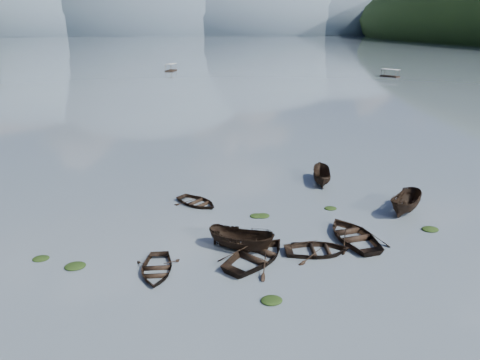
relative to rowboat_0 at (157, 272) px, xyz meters
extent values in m
plane|color=#535E67|center=(6.35, -2.39, 0.00)|extent=(2400.00, 2400.00, 0.00)
ellipsoid|color=#475666|center=(-253.65, 897.61, 0.00)|extent=(520.00, 520.00, 280.00)
ellipsoid|color=#475666|center=(-53.65, 897.61, 0.00)|extent=(520.00, 520.00, 340.00)
ellipsoid|color=#475666|center=(146.35, 897.61, 0.00)|extent=(520.00, 520.00, 260.00)
ellipsoid|color=#475666|center=(326.35, 897.61, 0.00)|extent=(520.00, 520.00, 220.00)
imported|color=black|center=(0.00, 0.00, 0.00)|extent=(2.96, 3.99, 0.80)
imported|color=black|center=(6.09, 0.48, 0.00)|extent=(6.19, 6.07, 1.05)
imported|color=black|center=(5.32, 1.96, 0.00)|extent=(4.71, 3.65, 1.72)
imported|color=black|center=(13.04, 2.23, 0.00)|extent=(4.31, 5.53, 1.05)
imported|color=black|center=(10.04, 0.77, 0.00)|extent=(4.44, 3.37, 0.87)
imported|color=black|center=(18.80, 6.00, 0.00)|extent=(4.53, 4.47, 1.79)
imported|color=black|center=(2.85, 9.83, 0.00)|extent=(4.61, 4.69, 0.80)
imported|color=black|center=(14.43, 13.30, 0.00)|extent=(2.55, 4.41, 1.60)
ellipsoid|color=black|center=(-4.84, 1.23, 0.00)|extent=(1.25, 1.03, 0.27)
ellipsoid|color=black|center=(7.12, 3.75, 0.00)|extent=(1.00, 0.80, 0.22)
ellipsoid|color=black|center=(6.09, -3.77, 0.00)|extent=(1.16, 0.93, 0.25)
ellipsoid|color=black|center=(7.22, 6.82, 0.00)|extent=(1.02, 0.86, 0.23)
ellipsoid|color=black|center=(18.99, 2.80, 0.00)|extent=(1.20, 0.95, 0.25)
ellipsoid|color=black|center=(-7.15, 2.50, 0.00)|extent=(1.02, 0.82, 0.21)
ellipsoid|color=black|center=(7.67, 6.78, 0.00)|extent=(1.10, 0.92, 0.23)
ellipsoid|color=black|center=(13.26, 7.40, 0.00)|extent=(0.99, 0.79, 0.22)
camera|label=1|loc=(1.74, -22.27, 13.58)|focal=32.00mm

